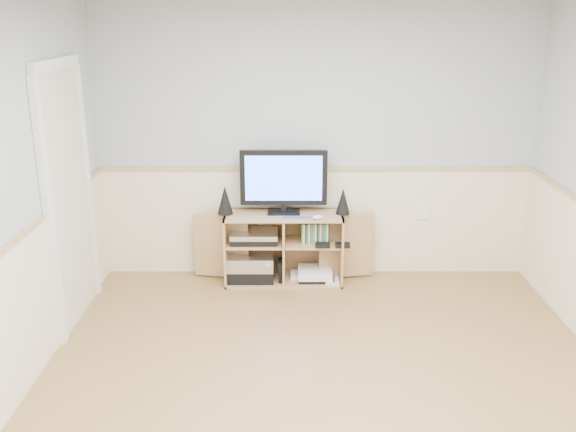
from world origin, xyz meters
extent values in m
cube|color=#AB854C|center=(0.00, 0.00, -0.01)|extent=(4.00, 4.50, 0.02)
cube|color=#A5AFB3|center=(0.00, 2.26, 1.25)|extent=(4.00, 0.02, 2.50)
cube|color=beige|center=(0.00, 2.24, 0.50)|extent=(4.00, 0.01, 1.00)
cube|color=tan|center=(0.00, 2.23, 1.02)|extent=(4.00, 0.02, 0.04)
cube|color=beige|center=(-1.98, 1.30, 1.00)|extent=(0.03, 0.82, 2.00)
cube|color=tan|center=(-0.30, 2.02, 0.01)|extent=(1.08, 0.40, 0.02)
cube|color=tan|center=(-0.30, 2.02, 0.64)|extent=(1.08, 0.40, 0.02)
cube|color=tan|center=(-0.82, 2.02, 0.33)|extent=(0.02, 0.40, 0.65)
cube|color=tan|center=(0.23, 2.02, 0.33)|extent=(0.02, 0.40, 0.65)
cube|color=tan|center=(-0.30, 2.21, 0.33)|extent=(1.08, 0.02, 0.65)
cube|color=tan|center=(-0.30, 2.02, 0.33)|extent=(0.02, 0.38, 0.61)
cube|color=tan|center=(-0.57, 2.02, 0.38)|extent=(0.51, 0.36, 0.02)
cube|color=tan|center=(-0.03, 2.02, 0.38)|extent=(0.51, 0.36, 0.02)
cube|color=tan|center=(-0.88, 2.07, 0.33)|extent=(0.51, 0.11, 0.61)
cube|color=tan|center=(0.29, 2.07, 0.33)|extent=(0.51, 0.11, 0.61)
cube|color=black|center=(-0.30, 2.07, 0.66)|extent=(0.29, 0.18, 0.02)
cube|color=black|center=(-0.30, 2.07, 0.70)|extent=(0.05, 0.04, 0.06)
cube|color=black|center=(-0.30, 2.07, 0.98)|extent=(0.78, 0.05, 0.50)
cube|color=#3064FF|center=(-0.30, 2.04, 0.98)|extent=(0.69, 0.01, 0.41)
cone|color=black|center=(-0.83, 2.04, 0.78)|extent=(0.14, 0.14, 0.26)
cone|color=black|center=(0.24, 2.04, 0.77)|extent=(0.13, 0.13, 0.24)
cube|color=silver|center=(-0.17, 1.88, 0.66)|extent=(0.28, 0.13, 0.01)
ellipsoid|color=white|center=(0.01, 1.88, 0.67)|extent=(0.11, 0.09, 0.04)
cube|color=black|center=(-0.61, 2.02, 0.07)|extent=(0.43, 0.32, 0.11)
cube|color=silver|center=(-0.61, 2.02, 0.20)|extent=(0.43, 0.32, 0.13)
cube|color=black|center=(-0.57, 2.02, 0.42)|extent=(0.43, 0.30, 0.05)
cube|color=silver|center=(-0.57, 2.02, 0.46)|extent=(0.43, 0.30, 0.05)
cube|color=black|center=(-0.33, 1.97, 0.12)|extent=(0.04, 0.14, 0.20)
cube|color=white|center=(-0.13, 2.05, 0.04)|extent=(0.21, 0.16, 0.05)
cube|color=black|center=(-0.01, 2.00, 0.04)|extent=(0.30, 0.24, 0.03)
cube|color=white|center=(-0.01, 2.00, 0.09)|extent=(0.31, 0.26, 0.08)
cube|color=white|center=(0.19, 1.92, 0.04)|extent=(0.04, 0.14, 0.03)
cube|color=white|center=(0.17, 2.08, 0.04)|extent=(0.09, 0.15, 0.03)
cube|color=#3F8C3F|center=(-0.01, 2.00, 0.48)|extent=(0.26, 0.13, 0.19)
cube|color=white|center=(1.00, 2.23, 0.60)|extent=(0.12, 0.03, 0.12)
camera|label=1|loc=(-0.26, -3.52, 2.41)|focal=40.00mm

